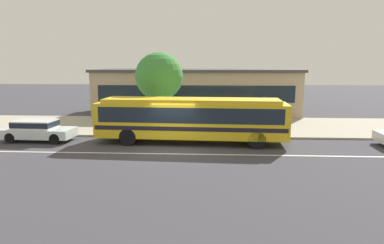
% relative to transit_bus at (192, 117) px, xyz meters
% --- Properties ---
extents(ground_plane, '(120.00, 120.00, 0.00)m').
position_rel_transit_bus_xyz_m(ground_plane, '(-1.00, -1.83, -1.56)').
color(ground_plane, '#3B3B42').
extents(sidewalk_slab, '(60.00, 8.00, 0.12)m').
position_rel_transit_bus_xyz_m(sidewalk_slab, '(-1.00, 5.35, -1.50)').
color(sidewalk_slab, '#A49E8B').
rests_on(sidewalk_slab, ground_plane).
extents(lane_stripe_center, '(56.00, 0.16, 0.01)m').
position_rel_transit_bus_xyz_m(lane_stripe_center, '(-1.00, -2.63, -1.55)').
color(lane_stripe_center, silver).
rests_on(lane_stripe_center, ground_plane).
extents(transit_bus, '(11.29, 2.98, 2.67)m').
position_rel_transit_bus_xyz_m(transit_bus, '(0.00, 0.00, 0.00)').
color(transit_bus, gold).
rests_on(transit_bus, ground_plane).
extents(sedan_behind_bus, '(4.27, 1.93, 1.29)m').
position_rel_transit_bus_xyz_m(sedan_behind_bus, '(-9.46, 0.01, -0.83)').
color(sedan_behind_bus, silver).
rests_on(sedan_behind_bus, ground_plane).
extents(pedestrian_waiting_near_sign, '(0.41, 0.41, 1.71)m').
position_rel_transit_bus_xyz_m(pedestrian_waiting_near_sign, '(3.72, 2.31, -0.43)').
color(pedestrian_waiting_near_sign, '#71625C').
rests_on(pedestrian_waiting_near_sign, sidewalk_slab).
extents(bus_stop_sign, '(0.08, 0.44, 2.43)m').
position_rel_transit_bus_xyz_m(bus_stop_sign, '(4.61, 1.93, 0.13)').
color(bus_stop_sign, gray).
rests_on(bus_stop_sign, sidewalk_slab).
extents(street_tree_near_stop, '(3.34, 3.34, 5.38)m').
position_rel_transit_bus_xyz_m(street_tree_near_stop, '(-2.47, 3.82, 2.25)').
color(street_tree_near_stop, brown).
rests_on(street_tree_near_stop, sidewalk_slab).
extents(station_building, '(18.59, 8.41, 4.19)m').
position_rel_transit_bus_xyz_m(station_building, '(-0.19, 12.91, 0.55)').
color(station_building, tan).
rests_on(station_building, ground_plane).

